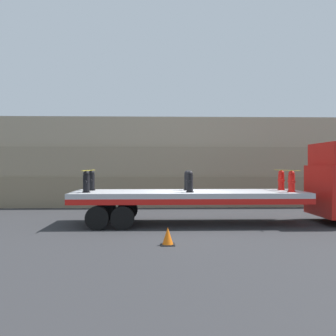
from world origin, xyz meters
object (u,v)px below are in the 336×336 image
object	(u,v)px
fire_hydrant_black_far_1	(187,181)
fire_hydrant_red_far_2	(281,180)
fire_hydrant_black_far_0	(92,181)
fire_hydrant_red_near_2	(291,182)
flatbed_trailer	(177,197)
fire_hydrant_black_near_1	(190,182)
fire_hydrant_black_near_0	(86,182)
traffic_cone	(168,236)

from	to	relation	value
fire_hydrant_black_far_1	fire_hydrant_red_far_2	xyz separation A→B (m)	(3.76, 0.00, 0.00)
fire_hydrant_black_far_0	fire_hydrant_red_near_2	world-z (taller)	same
fire_hydrant_black_far_1	fire_hydrant_red_near_2	world-z (taller)	same
flatbed_trailer	fire_hydrant_black_far_1	bearing A→B (deg)	52.80
fire_hydrant_black_near_1	fire_hydrant_red_far_2	world-z (taller)	same
fire_hydrant_black_far_1	fire_hydrant_red_far_2	bearing A→B (deg)	0.00
fire_hydrant_black_far_1	fire_hydrant_red_far_2	size ratio (longest dim) A/B	1.00
flatbed_trailer	fire_hydrant_red_far_2	world-z (taller)	fire_hydrant_red_far_2
fire_hydrant_black_far_0	fire_hydrant_red_far_2	bearing A→B (deg)	0.00
flatbed_trailer	fire_hydrant_black_near_0	world-z (taller)	fire_hydrant_black_near_0
fire_hydrant_black_far_1	fire_hydrant_red_near_2	distance (m)	3.93
flatbed_trailer	fire_hydrant_black_far_1	world-z (taller)	fire_hydrant_black_far_1
fire_hydrant_black_near_1	traffic_cone	xyz separation A→B (m)	(-0.91, -3.19, -1.39)
fire_hydrant_black_near_0	fire_hydrant_red_far_2	size ratio (longest dim) A/B	1.00
fire_hydrant_black_near_0	fire_hydrant_black_far_0	world-z (taller)	same
fire_hydrant_black_near_0	fire_hydrant_black_far_1	world-z (taller)	same
flatbed_trailer	fire_hydrant_black_near_0	distance (m)	3.43
flatbed_trailer	fire_hydrant_red_far_2	xyz separation A→B (m)	(4.19, 0.57, 0.60)
fire_hydrant_black_near_0	fire_hydrant_black_far_0	xyz separation A→B (m)	(0.00, 1.14, 0.00)
flatbed_trailer	traffic_cone	size ratio (longest dim) A/B	17.43
fire_hydrant_black_far_0	fire_hydrant_red_far_2	xyz separation A→B (m)	(7.53, 0.00, 0.00)
fire_hydrant_black_far_0	fire_hydrant_black_near_1	world-z (taller)	same
fire_hydrant_black_far_1	fire_hydrant_red_near_2	xyz separation A→B (m)	(3.76, -1.14, 0.00)
flatbed_trailer	fire_hydrant_black_near_0	size ratio (longest dim) A/B	11.02
fire_hydrant_red_near_2	fire_hydrant_black_far_1	bearing A→B (deg)	163.21
fire_hydrant_black_near_0	traffic_cone	size ratio (longest dim) A/B	1.58
fire_hydrant_red_near_2	flatbed_trailer	bearing A→B (deg)	172.29
flatbed_trailer	fire_hydrant_red_far_2	bearing A→B (deg)	7.71
fire_hydrant_black_near_0	traffic_cone	xyz separation A→B (m)	(2.86, -3.19, -1.39)
fire_hydrant_black_near_0	fire_hydrant_black_far_1	bearing A→B (deg)	16.79
flatbed_trailer	fire_hydrant_red_near_2	xyz separation A→B (m)	(4.19, -0.57, 0.60)
fire_hydrant_red_far_2	flatbed_trailer	bearing A→B (deg)	-172.29
fire_hydrant_black_near_0	traffic_cone	distance (m)	4.50
fire_hydrant_black_far_1	fire_hydrant_red_near_2	size ratio (longest dim) A/B	1.00
flatbed_trailer	fire_hydrant_black_near_0	xyz separation A→B (m)	(-3.33, -0.57, 0.60)
flatbed_trailer	fire_hydrant_black_far_1	distance (m)	0.93
fire_hydrant_black_near_1	fire_hydrant_red_near_2	bearing A→B (deg)	0.00
flatbed_trailer	traffic_cone	bearing A→B (deg)	-97.23
fire_hydrant_black_far_0	fire_hydrant_red_far_2	world-z (taller)	same
fire_hydrant_black_near_1	fire_hydrant_black_far_0	bearing A→B (deg)	163.21
fire_hydrant_black_far_0	fire_hydrant_red_near_2	bearing A→B (deg)	-8.58
flatbed_trailer	fire_hydrant_black_far_0	bearing A→B (deg)	170.33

